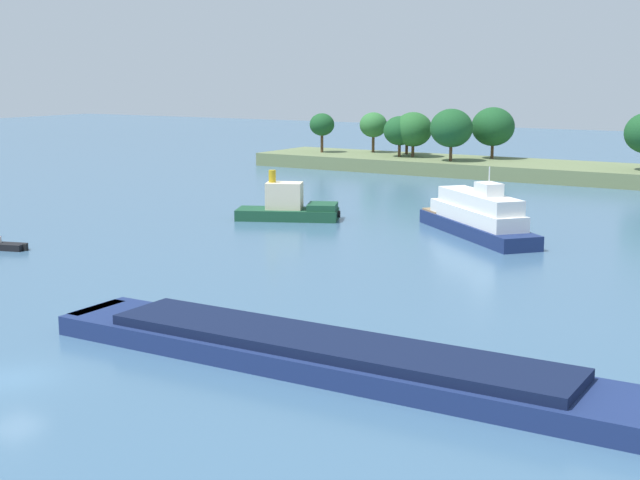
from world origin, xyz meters
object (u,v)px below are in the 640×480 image
at_px(small_motorboat, 1,246).
at_px(cargo_barge, 375,361).
at_px(white_riverboat, 477,217).
at_px(tugboat, 289,207).

bearing_deg(small_motorboat, cargo_barge, -16.16).
bearing_deg(cargo_barge, small_motorboat, 163.84).
height_order(cargo_barge, white_riverboat, white_riverboat).
bearing_deg(white_riverboat, small_motorboat, -139.83).
bearing_deg(cargo_barge, tugboat, 128.28).
relative_size(small_motorboat, white_riverboat, 0.31).
height_order(tugboat, white_riverboat, white_riverboat).
bearing_deg(small_motorboat, white_riverboat, 40.17).
xyz_separation_m(cargo_barge, white_riverboat, (-9.95, 37.91, 0.83)).
relative_size(cargo_barge, tugboat, 3.32).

